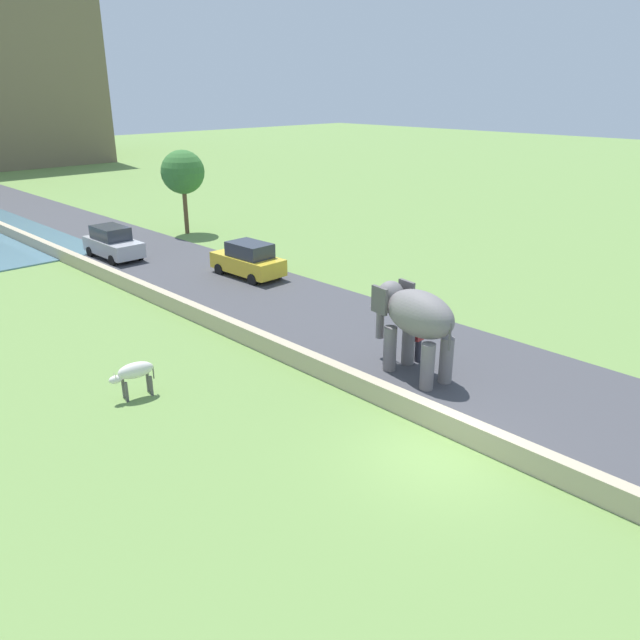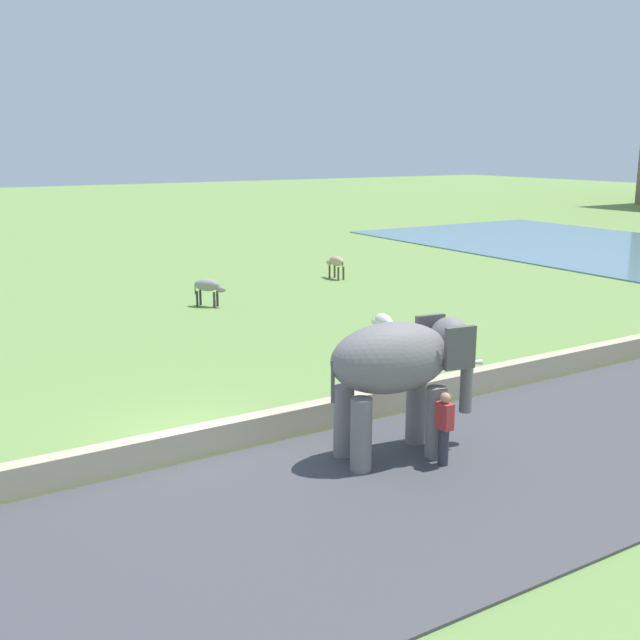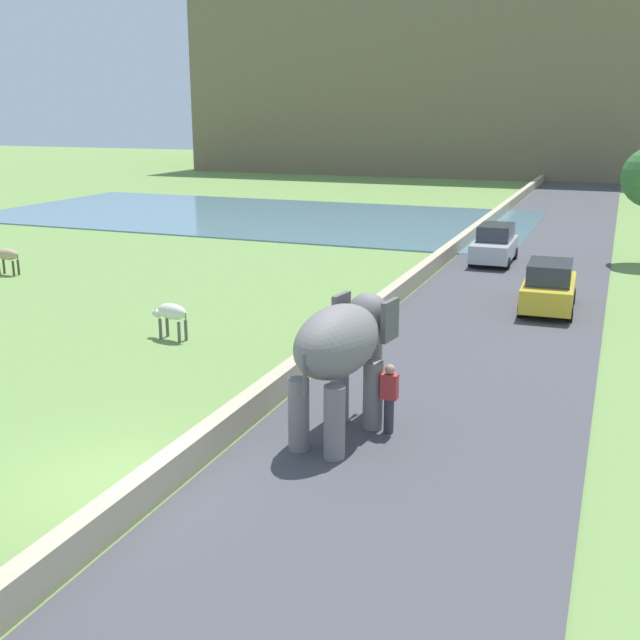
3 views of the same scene
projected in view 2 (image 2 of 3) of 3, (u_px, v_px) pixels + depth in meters
ground_plane at (185, 437)px, 17.29m from camera, size 220.00×220.00×0.00m
lake at (632, 252)px, 46.68m from camera, size 36.00×18.00×0.08m
elephant at (400, 366)px, 15.73m from camera, size 1.78×3.56×2.99m
person_beside_elephant at (444, 428)px, 15.46m from camera, size 0.36×0.22×1.63m
cow_grey at (208, 287)px, 30.94m from camera, size 1.26×1.17×1.15m
cow_tan at (336, 262)px, 37.34m from camera, size 1.39×0.48×1.15m
cow_white at (383, 323)px, 24.66m from camera, size 1.42×0.64×1.15m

